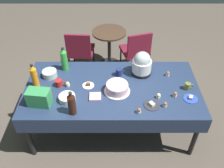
% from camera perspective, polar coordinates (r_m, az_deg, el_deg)
% --- Properties ---
extents(ground, '(9.00, 9.00, 0.00)m').
position_cam_1_polar(ground, '(3.59, 0.00, -9.73)').
color(ground, brown).
extents(potluck_table, '(2.20, 1.10, 0.75)m').
position_cam_1_polar(potluck_table, '(3.09, 0.00, -1.57)').
color(potluck_table, navy).
rests_on(potluck_table, ground).
extents(frosted_layer_cake, '(0.32, 0.32, 0.12)m').
position_cam_1_polar(frosted_layer_cake, '(2.95, 1.20, -0.94)').
color(frosted_layer_cake, silver).
rests_on(frosted_layer_cake, potluck_table).
extents(slow_cooker, '(0.27, 0.27, 0.33)m').
position_cam_1_polar(slow_cooker, '(3.20, 7.07, 4.72)').
color(slow_cooker, black).
rests_on(slow_cooker, potluck_table).
extents(glass_salad_bowl, '(0.19, 0.19, 0.08)m').
position_cam_1_polar(glass_salad_bowl, '(3.30, -14.49, 2.40)').
color(glass_salad_bowl, '#B2C6BC').
rests_on(glass_salad_bowl, potluck_table).
extents(ceramic_snack_bowl, '(0.20, 0.20, 0.07)m').
position_cam_1_polar(ceramic_snack_bowl, '(2.90, -10.53, -3.26)').
color(ceramic_snack_bowl, silver).
rests_on(ceramic_snack_bowl, potluck_table).
extents(dessert_plate_charcoal, '(0.18, 0.18, 0.04)m').
position_cam_1_polar(dessert_plate_charcoal, '(2.85, 9.36, -4.89)').
color(dessert_plate_charcoal, '#2D2D33').
rests_on(dessert_plate_charcoal, potluck_table).
extents(dessert_plate_cobalt, '(0.17, 0.17, 0.04)m').
position_cam_1_polar(dessert_plate_cobalt, '(3.04, 18.06, -3.25)').
color(dessert_plate_cobalt, '#2D4CB2').
rests_on(dessert_plate_cobalt, potluck_table).
extents(dessert_plate_white, '(0.15, 0.15, 0.04)m').
position_cam_1_polar(dessert_plate_white, '(3.08, -5.62, -0.28)').
color(dessert_plate_white, white).
rests_on(dessert_plate_white, potluck_table).
extents(cupcake_vanilla, '(0.05, 0.05, 0.07)m').
position_cam_1_polar(cupcake_vanilla, '(3.09, -10.42, -0.06)').
color(cupcake_vanilla, beige).
rests_on(cupcake_vanilla, potluck_table).
extents(cupcake_berry, '(0.05, 0.05, 0.07)m').
position_cam_1_polar(cupcake_berry, '(2.73, 6.37, -6.27)').
color(cupcake_berry, beige).
rests_on(cupcake_berry, potluck_table).
extents(cupcake_rose, '(0.05, 0.05, 0.07)m').
position_cam_1_polar(cupcake_rose, '(2.85, 12.42, -4.77)').
color(cupcake_rose, beige).
rests_on(cupcake_rose, potluck_table).
extents(cupcake_cocoa, '(0.05, 0.05, 0.07)m').
position_cam_1_polar(cupcake_cocoa, '(2.94, 10.92, -2.78)').
color(cupcake_cocoa, beige).
rests_on(cupcake_cocoa, potluck_table).
extents(cupcake_mint, '(0.05, 0.05, 0.07)m').
position_cam_1_polar(cupcake_mint, '(3.29, 13.03, 2.36)').
color(cupcake_mint, beige).
rests_on(cupcake_mint, potluck_table).
extents(cupcake_lemon, '(0.05, 0.05, 0.07)m').
position_cam_1_polar(cupcake_lemon, '(3.00, 14.67, -2.40)').
color(cupcake_lemon, beige).
rests_on(cupcake_lemon, potluck_table).
extents(soda_bottle_orange_juice, '(0.08, 0.08, 0.33)m').
position_cam_1_polar(soda_bottle_orange_juice, '(3.12, -17.87, 1.74)').
color(soda_bottle_orange_juice, orange).
rests_on(soda_bottle_orange_juice, potluck_table).
extents(soda_bottle_cola, '(0.09, 0.09, 0.31)m').
position_cam_1_polar(soda_bottle_cola, '(2.67, -9.50, -4.61)').
color(soda_bottle_cola, '#33190F').
rests_on(soda_bottle_cola, potluck_table).
extents(soda_bottle_lime_soda, '(0.09, 0.09, 0.34)m').
position_cam_1_polar(soda_bottle_lime_soda, '(3.31, -11.23, 5.70)').
color(soda_bottle_lime_soda, green).
rests_on(soda_bottle_lime_soda, potluck_table).
extents(coffee_mug_navy, '(0.12, 0.08, 0.10)m').
position_cam_1_polar(coffee_mug_navy, '(3.21, 1.67, 2.80)').
color(coffee_mug_navy, navy).
rests_on(coffee_mug_navy, potluck_table).
extents(coffee_mug_olive, '(0.11, 0.07, 0.09)m').
position_cam_1_polar(coffee_mug_olive, '(3.14, 17.44, -0.49)').
color(coffee_mug_olive, olive).
rests_on(coffee_mug_olive, potluck_table).
extents(coffee_mug_red, '(0.13, 0.09, 0.09)m').
position_cam_1_polar(coffee_mug_red, '(3.12, -12.43, 0.24)').
color(coffee_mug_red, '#B2231E').
rests_on(coffee_mug_red, potluck_table).
extents(soda_carton, '(0.28, 0.19, 0.20)m').
position_cam_1_polar(soda_carton, '(2.89, -16.86, -3.06)').
color(soda_carton, '#338C4C').
rests_on(soda_carton, potluck_table).
extents(paper_napkin_stack, '(0.14, 0.14, 0.02)m').
position_cam_1_polar(paper_napkin_stack, '(2.91, -3.98, -3.00)').
color(paper_napkin_stack, pink).
rests_on(paper_napkin_stack, potluck_table).
extents(maroon_chair_left, '(0.47, 0.47, 0.85)m').
position_cam_1_polar(maroon_chair_left, '(4.27, -7.53, 8.05)').
color(maroon_chair_left, maroon).
rests_on(maroon_chair_left, ground).
extents(maroon_chair_right, '(0.55, 0.55, 0.85)m').
position_cam_1_polar(maroon_chair_right, '(4.25, 5.75, 8.09)').
color(maroon_chair_right, maroon).
rests_on(maroon_chair_right, ground).
extents(round_cafe_table, '(0.60, 0.60, 0.72)m').
position_cam_1_polar(round_cafe_table, '(4.42, -0.64, 9.75)').
color(round_cafe_table, '#473323').
rests_on(round_cafe_table, ground).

